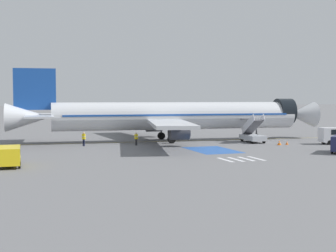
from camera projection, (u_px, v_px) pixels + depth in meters
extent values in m
plane|color=slate|center=(176.00, 141.00, 69.15)|extent=(600.00, 600.00, 0.00)
cube|color=gold|center=(177.00, 141.00, 68.81)|extent=(79.78, 6.44, 0.01)
cube|color=#2856A8|center=(212.00, 150.00, 56.99)|extent=(5.05, 8.21, 0.01)
cube|color=silver|center=(225.00, 160.00, 47.99)|extent=(0.44, 3.60, 0.01)
cube|color=silver|center=(236.00, 159.00, 48.38)|extent=(0.44, 3.60, 0.01)
cube|color=silver|center=(246.00, 159.00, 48.76)|extent=(0.44, 3.60, 0.01)
cube|color=silver|center=(256.00, 158.00, 49.14)|extent=(0.44, 3.60, 0.01)
cylinder|color=silver|center=(177.00, 116.00, 68.58)|extent=(36.21, 6.80, 4.00)
cone|color=silver|center=(301.00, 115.00, 73.52)|extent=(4.70, 4.26, 3.92)
cone|color=silver|center=(28.00, 117.00, 63.45)|extent=(6.29, 4.30, 3.84)
cylinder|color=black|center=(284.00, 112.00, 72.76)|extent=(2.71, 4.22, 4.04)
cube|color=#19479E|center=(177.00, 114.00, 68.57)|extent=(33.35, 6.66, 0.24)
cube|color=silver|center=(142.00, 118.00, 76.58)|extent=(5.87, 17.68, 0.44)
cylinder|color=#38383D|center=(154.00, 126.00, 75.57)|extent=(2.74, 2.19, 1.99)
cube|color=silver|center=(170.00, 124.00, 58.94)|extent=(8.45, 18.05, 0.44)
cylinder|color=#38383D|center=(179.00, 132.00, 60.91)|extent=(2.74, 2.19, 1.99)
cube|color=#19479E|center=(35.00, 89.00, 63.43)|extent=(5.62, 0.80, 5.64)
cube|color=silver|center=(40.00, 115.00, 67.48)|extent=(4.09, 6.67, 0.24)
cube|color=silver|center=(39.00, 117.00, 60.12)|extent=(4.09, 6.67, 0.24)
cylinder|color=#38383D|center=(256.00, 127.00, 71.78)|extent=(0.20, 0.20, 2.90)
cylinder|color=black|center=(256.00, 136.00, 71.87)|extent=(0.86, 0.34, 0.84)
cylinder|color=#38383D|center=(161.00, 127.00, 71.28)|extent=(0.24, 0.24, 2.57)
cylinder|color=black|center=(161.00, 136.00, 71.36)|extent=(1.14, 0.68, 1.10)
cylinder|color=#38383D|center=(172.00, 130.00, 65.28)|extent=(0.24, 0.24, 2.57)
cylinder|color=black|center=(172.00, 139.00, 65.36)|extent=(1.14, 0.68, 1.10)
cube|color=#ADB2BA|center=(253.00, 137.00, 66.73)|extent=(2.57, 4.96, 0.70)
cylinder|color=black|center=(242.00, 139.00, 68.15)|extent=(0.27, 0.72, 0.70)
cylinder|color=black|center=(254.00, 139.00, 68.61)|extent=(0.27, 0.72, 0.70)
cylinder|color=black|center=(252.00, 141.00, 64.90)|extent=(0.27, 0.72, 0.70)
cylinder|color=black|center=(264.00, 141.00, 65.36)|extent=(0.27, 0.72, 0.70)
cube|color=#4C4C51|center=(253.00, 127.00, 66.65)|extent=(1.75, 4.25, 2.33)
cube|color=#4C4C51|center=(246.00, 119.00, 68.79)|extent=(1.73, 1.23, 0.12)
cube|color=silver|center=(248.00, 124.00, 66.43)|extent=(0.41, 4.52, 3.03)
cube|color=silver|center=(258.00, 124.00, 66.81)|extent=(0.41, 4.52, 3.03)
cube|color=#38383D|center=(101.00, 126.00, 91.95)|extent=(8.07, 3.31, 0.60)
cube|color=silver|center=(121.00, 123.00, 92.75)|extent=(1.98, 2.54, 1.60)
cube|color=black|center=(125.00, 122.00, 92.92)|extent=(0.25, 1.99, 0.70)
cylinder|color=#B7BCC4|center=(99.00, 119.00, 91.78)|extent=(5.61, 2.82, 2.27)
cylinder|color=gold|center=(99.00, 119.00, 91.78)|extent=(0.59, 2.34, 2.32)
cylinder|color=black|center=(118.00, 127.00, 93.88)|extent=(0.98, 0.38, 0.96)
cylinder|color=black|center=(120.00, 128.00, 91.57)|extent=(0.98, 0.38, 0.96)
cylinder|color=black|center=(99.00, 127.00, 93.03)|extent=(0.98, 0.38, 0.96)
cylinder|color=black|center=(99.00, 128.00, 90.71)|extent=(0.98, 0.38, 0.96)
cylinder|color=black|center=(87.00, 127.00, 92.55)|extent=(0.98, 0.38, 0.96)
cylinder|color=black|center=(88.00, 128.00, 90.24)|extent=(0.98, 0.38, 0.96)
cube|color=silver|center=(336.00, 135.00, 64.12)|extent=(4.84, 2.89, 1.95)
cylinder|color=black|center=(330.00, 143.00, 63.12)|extent=(0.67, 0.33, 0.64)
cylinder|color=black|center=(324.00, 141.00, 64.92)|extent=(0.67, 0.33, 0.64)
cylinder|color=black|center=(332.00, 151.00, 53.24)|extent=(0.60, 0.58, 0.64)
cylinder|color=black|center=(336.00, 148.00, 55.74)|extent=(0.60, 0.58, 0.64)
cube|color=yellow|center=(9.00, 155.00, 43.06)|extent=(2.18, 4.31, 1.53)
cube|color=black|center=(9.00, 152.00, 43.04)|extent=(2.16, 2.40, 0.55)
cylinder|color=black|center=(20.00, 161.00, 44.65)|extent=(0.22, 0.65, 0.64)
cylinder|color=black|center=(19.00, 165.00, 42.13)|extent=(0.22, 0.65, 0.64)
cylinder|color=#2D2D33|center=(137.00, 142.00, 62.57)|extent=(0.14, 0.14, 0.84)
cylinder|color=#2D2D33|center=(136.00, 142.00, 62.47)|extent=(0.14, 0.14, 0.84)
cube|color=yellow|center=(136.00, 137.00, 62.48)|extent=(0.47, 0.34, 0.66)
cube|color=silver|center=(136.00, 137.00, 62.48)|extent=(0.48, 0.35, 0.06)
sphere|color=tan|center=(136.00, 133.00, 62.45)|extent=(0.23, 0.23, 0.23)
cylinder|color=#191E38|center=(84.00, 143.00, 61.46)|extent=(0.14, 0.14, 0.90)
cylinder|color=#191E38|center=(83.00, 143.00, 61.53)|extent=(0.14, 0.14, 0.90)
cube|color=yellow|center=(84.00, 137.00, 61.45)|extent=(0.46, 0.44, 0.72)
cube|color=silver|center=(84.00, 137.00, 61.45)|extent=(0.48, 0.46, 0.06)
sphere|color=tan|center=(84.00, 133.00, 61.42)|extent=(0.25, 0.25, 0.25)
cone|color=orange|center=(279.00, 143.00, 62.91)|extent=(0.56, 0.56, 0.63)
cylinder|color=white|center=(279.00, 143.00, 62.91)|extent=(0.31, 0.31, 0.08)
cone|color=orange|center=(287.00, 143.00, 63.41)|extent=(0.42, 0.42, 0.47)
cylinder|color=white|center=(287.00, 143.00, 63.41)|extent=(0.23, 0.23, 0.06)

